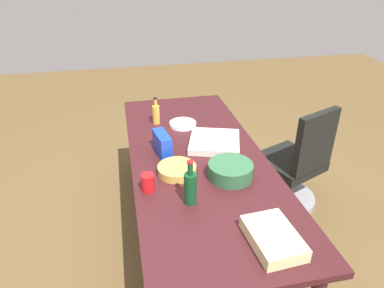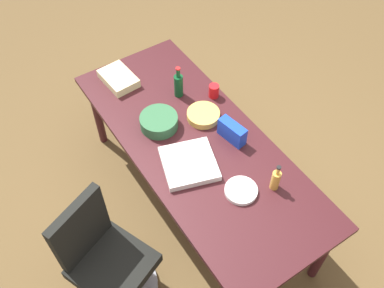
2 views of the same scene
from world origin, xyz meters
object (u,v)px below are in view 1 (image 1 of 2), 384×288
chip_bowl (177,170)px  chip_bag_blue (162,143)px  pizza_box (215,142)px  wine_bottle (190,187)px  office_chair (293,169)px  red_solo_cup (148,183)px  sheet_cake (273,238)px  paper_plate_stack (183,124)px  conference_table (198,166)px  dressing_bottle (156,114)px  salad_bowl (230,171)px

chip_bowl → chip_bag_blue: chip_bag_blue is taller
pizza_box → wine_bottle: wine_bottle is taller
pizza_box → office_chair: bearing=118.5°
office_chair → red_solo_cup: office_chair is taller
office_chair → red_solo_cup: size_ratio=8.77×
sheet_cake → red_solo_cup: size_ratio=2.91×
paper_plate_stack → pizza_box: pizza_box is taller
wine_bottle → paper_plate_stack: bearing=171.8°
chip_bag_blue → sheet_cake: bearing=22.4°
office_chair → wine_bottle: (0.77, -1.08, 0.52)m
sheet_cake → pizza_box: size_ratio=0.89×
sheet_cake → red_solo_cup: (-0.56, -0.55, 0.02)m
wine_bottle → office_chair: bearing=125.5°
chip_bag_blue → conference_table: bearing=66.4°
chip_bowl → wine_bottle: wine_bottle is taller
paper_plate_stack → red_solo_cup: bearing=-23.8°
conference_table → pizza_box: bearing=130.9°
paper_plate_stack → chip_bowl: size_ratio=0.88×
paper_plate_stack → wine_bottle: wine_bottle is taller
chip_bowl → red_solo_cup: red_solo_cup is taller
conference_table → chip_bowl: (0.18, -0.18, 0.10)m
chip_bowl → dressing_bottle: 0.78m
conference_table → paper_plate_stack: (-0.51, -0.01, 0.09)m
red_solo_cup → dressing_bottle: 0.94m
paper_plate_stack → chip_bag_blue: (0.41, -0.22, 0.06)m
pizza_box → dressing_bottle: 0.60m
conference_table → dressing_bottle: dressing_bottle is taller
paper_plate_stack → red_solo_cup: 0.91m
sheet_cake → chip_bag_blue: chip_bag_blue is taller
conference_table → wine_bottle: size_ratio=8.15×
conference_table → office_chair: (-0.28, 0.93, -0.34)m
office_chair → wine_bottle: size_ratio=3.47×
conference_table → red_solo_cup: 0.52m
sheet_cake → pizza_box: bearing=-179.1°
conference_table → chip_bag_blue: 0.30m
sheet_cake → wine_bottle: 0.52m
paper_plate_stack → office_chair: bearing=76.5°
sheet_cake → dressing_bottle: size_ratio=1.39×
dressing_bottle → sheet_cake: bearing=14.8°
chip_bowl → chip_bag_blue: bearing=-168.8°
office_chair → pizza_box: bearing=-79.5°
chip_bag_blue → salad_bowl: bearing=43.9°
red_solo_cup → salad_bowl: bearing=93.8°
office_chair → chip_bowl: 1.28m
pizza_box → salad_bowl: bearing=16.1°
pizza_box → dressing_bottle: dressing_bottle is taller
paper_plate_stack → pizza_box: (0.37, 0.17, 0.01)m
office_chair → chip_bowl: size_ratio=3.86×
conference_table → dressing_bottle: 0.66m
conference_table → wine_bottle: (0.49, -0.15, 0.18)m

